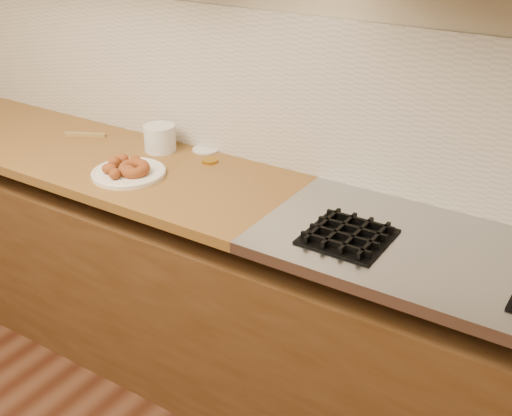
% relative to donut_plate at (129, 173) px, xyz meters
% --- Properties ---
extents(wall_back, '(4.00, 0.02, 2.70)m').
position_rel_donut_plate_xyz_m(wall_back, '(0.13, 0.40, 0.44)').
color(wall_back, '#B8AA90').
rests_on(wall_back, ground).
extents(base_cabinet, '(3.60, 0.60, 0.77)m').
position_rel_donut_plate_xyz_m(base_cabinet, '(0.13, 0.09, -0.52)').
color(base_cabinet, '#54361E').
rests_on(base_cabinet, floor).
extents(butcher_block, '(2.30, 0.62, 0.04)m').
position_rel_donut_plate_xyz_m(butcher_block, '(-0.52, 0.09, -0.03)').
color(butcher_block, brown).
rests_on(butcher_block, base_cabinet).
extents(stovetop, '(1.30, 0.62, 0.04)m').
position_rel_donut_plate_xyz_m(stovetop, '(1.28, 0.09, -0.03)').
color(stovetop, '#9EA0A5').
rests_on(stovetop, base_cabinet).
extents(backsplash, '(3.60, 0.02, 0.60)m').
position_rel_donut_plate_xyz_m(backsplash, '(0.13, 0.39, 0.29)').
color(backsplash, beige).
rests_on(backsplash, wall_back).
extents(burner_grates, '(0.91, 0.26, 0.03)m').
position_rel_donut_plate_xyz_m(burner_grates, '(1.25, 0.01, 0.00)').
color(burner_grates, black).
rests_on(burner_grates, stovetop).
extents(donut_plate, '(0.29, 0.29, 0.02)m').
position_rel_donut_plate_xyz_m(donut_plate, '(0.00, 0.00, 0.00)').
color(donut_plate, silver).
rests_on(donut_plate, butcher_block).
extents(ring_donut, '(0.17, 0.17, 0.05)m').
position_rel_donut_plate_xyz_m(ring_donut, '(0.03, -0.00, 0.03)').
color(ring_donut, brown).
rests_on(ring_donut, donut_plate).
extents(fried_dough_chunks, '(0.17, 0.19, 0.05)m').
position_rel_donut_plate_xyz_m(fried_dough_chunks, '(-0.03, -0.01, 0.03)').
color(fried_dough_chunks, brown).
rests_on(fried_dough_chunks, donut_plate).
extents(plastic_tub, '(0.16, 0.16, 0.11)m').
position_rel_donut_plate_xyz_m(plastic_tub, '(-0.06, 0.26, 0.05)').
color(plastic_tub, silver).
rests_on(plastic_tub, butcher_block).
extents(tub_lid, '(0.15, 0.15, 0.01)m').
position_rel_donut_plate_xyz_m(tub_lid, '(0.10, 0.37, -0.00)').
color(tub_lid, silver).
rests_on(tub_lid, butcher_block).
extents(brass_jar_lid, '(0.08, 0.08, 0.01)m').
position_rel_donut_plate_xyz_m(brass_jar_lid, '(0.19, 0.27, -0.00)').
color(brass_jar_lid, '#B6831F').
rests_on(brass_jar_lid, butcher_block).
extents(wooden_utensil, '(0.18, 0.10, 0.01)m').
position_rel_donut_plate_xyz_m(wooden_utensil, '(-0.46, 0.21, -0.00)').
color(wooden_utensil, olive).
rests_on(wooden_utensil, butcher_block).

